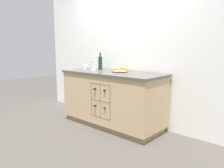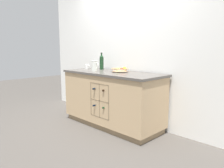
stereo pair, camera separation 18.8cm
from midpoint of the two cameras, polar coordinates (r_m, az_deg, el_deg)
ground_plane at (r=3.84m, az=1.43°, el=-10.64°), size 14.00×14.00×0.00m
back_wall at (r=3.92m, az=5.71°, el=8.76°), size 4.40×0.06×2.55m
kitchen_island at (r=3.70m, az=1.43°, el=-3.84°), size 1.81×0.75×0.92m
fruit_bowl at (r=3.64m, az=3.65°, el=3.78°), size 0.29×0.29×0.08m
white_pitcher at (r=3.78m, az=-3.17°, el=4.82°), size 0.16×0.11×0.18m
ceramic_mug at (r=4.22m, az=-5.27°, el=4.56°), size 0.11×0.08×0.09m
standing_wine_bottle at (r=4.07m, az=-1.42°, el=5.77°), size 0.08×0.08×0.31m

